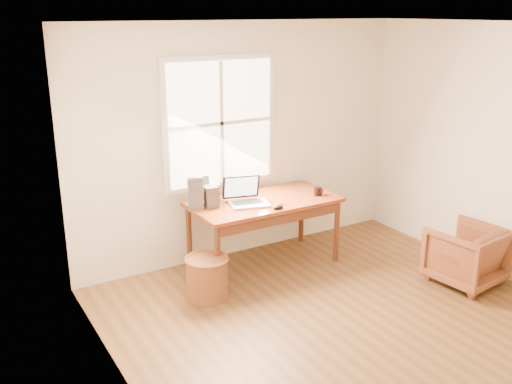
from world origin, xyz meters
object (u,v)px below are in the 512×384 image
Objects in this scene: wicker_stool at (207,278)px; cd_stack_a at (201,187)px; desk at (264,202)px; coffee_mug at (318,191)px; armchair at (466,255)px; laptop at (249,190)px.

wicker_stool is 1.43× the size of cd_stack_a.
desk is 0.62m from coffee_mug.
armchair is at bearing -60.11° from coffee_mug.
coffee_mug reaches higher than armchair.
coffee_mug reaches higher than wicker_stool.
wicker_stool is 1.60m from coffee_mug.
coffee_mug is (-0.96, 1.27, 0.49)m from armchair.
coffee_mug reaches higher than desk.
armchair is at bearing -40.16° from cd_stack_a.
cd_stack_a is at bearing -46.61° from armchair.
laptop is (-1.77, 1.37, 0.61)m from armchair.
desk is 1.09m from wicker_stool.
wicker_stool is (-2.43, 1.06, -0.10)m from armchair.
desk is 3.95× the size of wicker_stool.
armchair is at bearing -23.68° from wicker_stool.
cd_stack_a is at bearing 148.18° from desk.
desk is 5.64× the size of cd_stack_a.
cd_stack_a is (-0.35, 0.42, -0.02)m from laptop.
laptop is at bearing 25.26° from wicker_stool.
cd_stack_a reaches higher than wicker_stool.
desk is 2.39× the size of armchair.
cd_stack_a reaches higher than desk.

